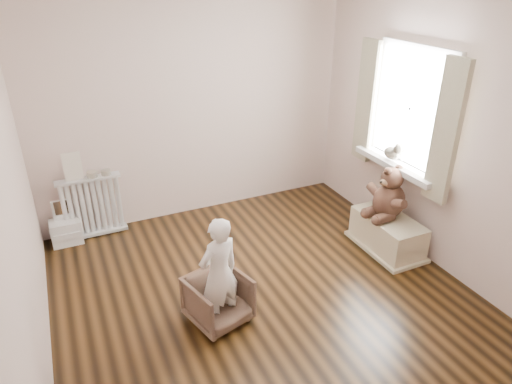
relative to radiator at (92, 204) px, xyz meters
name	(u,v)px	position (x,y,z in m)	size (l,w,h in m)	color
floor	(261,292)	(1.24, -1.68, -0.39)	(3.60, 3.60, 0.01)	black
back_wall	(194,106)	(1.24, 0.12, 0.91)	(3.60, 0.02, 2.60)	beige
front_wall	(424,295)	(1.24, -3.48, 0.91)	(3.60, 0.02, 2.60)	beige
left_wall	(12,206)	(-0.56, -1.68, 0.91)	(0.02, 3.60, 2.60)	beige
right_wall	(435,132)	(3.04, -1.68, 0.91)	(0.02, 3.60, 2.60)	beige
window	(412,108)	(3.00, -1.38, 1.06)	(0.03, 0.90, 1.10)	white
window_sill	(396,165)	(2.91, -1.38, 0.48)	(0.22, 1.10, 0.06)	silver
curtain_left	(446,133)	(2.89, -1.95, 1.00)	(0.06, 0.26, 1.30)	#B5AF8F
curtain_right	(366,102)	(2.89, -0.81, 1.00)	(0.06, 0.26, 1.30)	#B5AF8F
radiator	(92,204)	(0.00, 0.00, 0.00)	(0.66, 0.13, 0.70)	silver
paper_doll	(72,166)	(-0.12, 0.00, 0.46)	(0.18, 0.02, 0.31)	beige
tin_a	(92,174)	(0.05, 0.00, 0.34)	(0.10, 0.10, 0.06)	#A59E8C
tin_b	(106,172)	(0.19, 0.00, 0.34)	(0.10, 0.10, 0.06)	#A59E8C
toy_vanity	(64,220)	(-0.31, -0.03, -0.11)	(0.31, 0.22, 0.49)	silver
armchair	(218,300)	(0.76, -1.86, -0.18)	(0.46, 0.47, 0.43)	brown
child	(219,273)	(0.76, -1.91, 0.12)	(0.36, 0.24, 0.99)	white
toy_bench	(387,232)	(2.76, -1.56, -0.19)	(0.41, 0.78, 0.36)	beige
teddy_bear	(391,190)	(2.76, -1.51, 0.28)	(0.45, 0.35, 0.55)	#3A2318
plush_cat	(393,151)	(2.90, -1.31, 0.61)	(0.15, 0.24, 0.20)	slate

